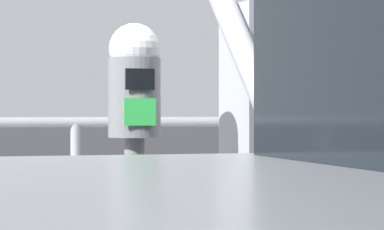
% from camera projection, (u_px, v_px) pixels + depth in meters
% --- Properties ---
extents(parking_meter, '(0.18, 0.19, 1.38)m').
position_uv_depth(parking_meter, '(134.00, 132.00, 3.03)').
color(parking_meter, slate).
rests_on(parking_meter, sidewalk_curb).
extents(pedestrian_at_meter, '(0.62, 0.60, 1.71)m').
position_uv_depth(pedestrian_at_meter, '(285.00, 140.00, 3.37)').
color(pedestrian_at_meter, black).
rests_on(pedestrian_at_meter, sidewalk_curb).
extents(background_railing, '(24.06, 0.06, 1.05)m').
position_uv_depth(background_railing, '(75.00, 169.00, 5.32)').
color(background_railing, gray).
rests_on(background_railing, sidewalk_curb).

